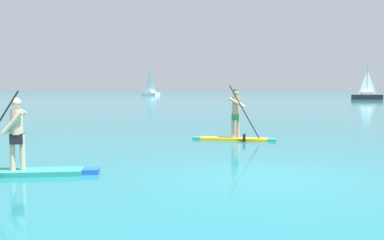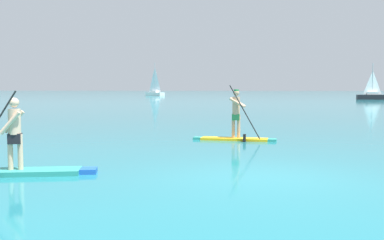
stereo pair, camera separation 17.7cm
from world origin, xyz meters
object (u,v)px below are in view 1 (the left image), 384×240
(paddleboarder_mid_center, at_px, (235,127))
(sailboat_left_horizon, at_px, (150,91))
(paddleboarder_near_left, at_px, (15,161))
(sailboat_right_horizon, at_px, (367,95))

(paddleboarder_mid_center, height_order, sailboat_left_horizon, sailboat_left_horizon)
(paddleboarder_mid_center, bearing_deg, sailboat_left_horizon, 109.83)
(paddleboarder_near_left, bearing_deg, sailboat_right_horizon, -123.77)
(paddleboarder_near_left, xyz_separation_m, paddleboarder_mid_center, (4.57, 6.91, 0.16))
(paddleboarder_mid_center, xyz_separation_m, sailboat_left_horizon, (-19.73, 83.50, 0.46))
(sailboat_left_horizon, bearing_deg, paddleboarder_mid_center, 143.93)
(paddleboarder_mid_center, distance_m, sailboat_right_horizon, 58.67)
(sailboat_left_horizon, xyz_separation_m, sailboat_right_horizon, (38.99, -28.08, -0.24))
(sailboat_right_horizon, bearing_deg, sailboat_left_horizon, -31.67)
(paddleboarder_near_left, height_order, paddleboarder_mid_center, paddleboarder_mid_center)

